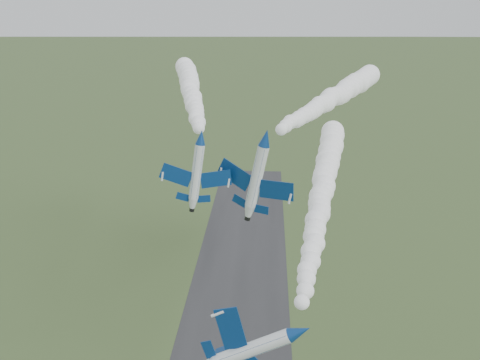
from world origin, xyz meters
name	(u,v)px	position (x,y,z in m)	size (l,w,h in m)	color
jet_lead	(300,332)	(10.18, -1.23, 34.28)	(5.74, 13.74, 10.02)	white
smoke_trail_jet_lead	(323,189)	(16.15, 38.51, 36.02)	(5.23, 73.33, 5.23)	white
jet_pair_left	(201,137)	(-2.78, 22.93, 48.78)	(10.22, 12.18, 3.20)	white
smoke_trail_jet_pair_left	(191,90)	(-9.18, 57.77, 49.69)	(4.66, 64.68, 4.66)	white
jet_pair_right	(265,138)	(6.14, 22.79, 48.86)	(11.69, 13.73, 4.10)	white
smoke_trail_jet_pair_right	(334,97)	(18.50, 50.59, 49.75)	(4.58, 52.73, 4.58)	white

